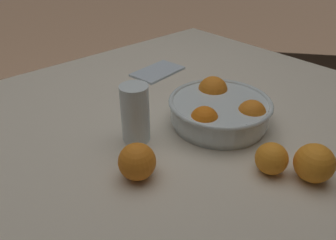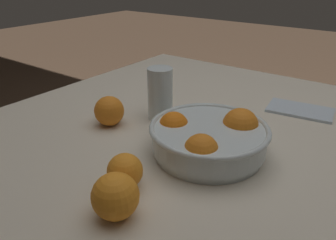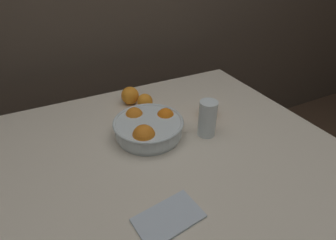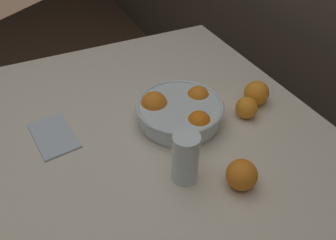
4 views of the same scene
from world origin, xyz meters
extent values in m
cube|color=beige|center=(0.00, 0.00, 0.70)|extent=(1.26, 1.12, 0.03)
cylinder|color=#936B47|center=(0.57, -0.50, 0.34)|extent=(0.05, 0.05, 0.68)
cylinder|color=silver|center=(-0.02, 0.13, 0.72)|extent=(0.25, 0.25, 0.02)
cylinder|color=silver|center=(-0.02, 0.13, 0.75)|extent=(0.26, 0.26, 0.05)
torus|color=silver|center=(-0.02, 0.13, 0.78)|extent=(0.27, 0.27, 0.01)
sphere|color=orange|center=(0.06, 0.15, 0.77)|extent=(0.07, 0.07, 0.07)
sphere|color=orange|center=(-0.05, 0.21, 0.77)|extent=(0.07, 0.07, 0.07)
sphere|color=orange|center=(-0.07, 0.06, 0.77)|extent=(0.08, 0.08, 0.08)
cylinder|color=#F4A314|center=(0.19, 0.04, 0.78)|extent=(0.06, 0.06, 0.12)
cylinder|color=silver|center=(0.19, 0.04, 0.79)|extent=(0.07, 0.07, 0.15)
sphere|color=orange|center=(0.00, 0.40, 0.76)|extent=(0.08, 0.08, 0.08)
sphere|color=orange|center=(0.05, 0.33, 0.75)|extent=(0.07, 0.07, 0.07)
sphere|color=orange|center=(0.27, 0.15, 0.75)|extent=(0.08, 0.08, 0.08)
cube|color=silver|center=(-0.12, -0.25, 0.72)|extent=(0.20, 0.13, 0.01)
camera|label=1|loc=(0.58, 0.60, 1.19)|focal=35.00mm
camera|label=2|loc=(-0.34, 0.71, 1.11)|focal=35.00mm
camera|label=3|loc=(-0.33, -0.65, 1.34)|focal=28.00mm
camera|label=4|loc=(0.68, -0.25, 1.39)|focal=35.00mm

